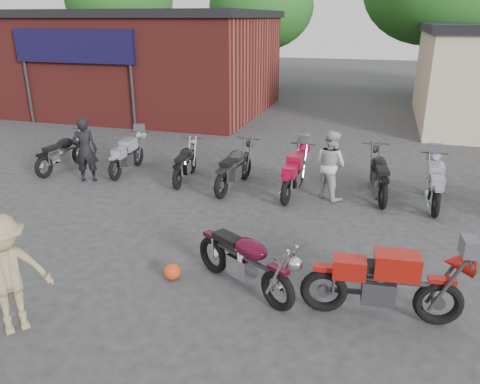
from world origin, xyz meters
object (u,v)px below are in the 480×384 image
(sportbike, at_px, (385,280))
(helmet, at_px, (172,271))
(vintage_motorcycle, at_px, (245,257))
(row_bike_2, at_px, (185,161))
(person_light, at_px, (330,165))
(row_bike_4, at_px, (294,171))
(row_bike_5, at_px, (379,172))
(person_dark, at_px, (85,150))
(row_bike_1, at_px, (127,153))
(row_bike_6, at_px, (435,182))
(row_bike_0, at_px, (63,151))
(person_tan, at_px, (7,275))
(row_bike_3, at_px, (235,165))

(sportbike, xyz_separation_m, helmet, (-3.26, 0.11, -0.48))
(vintage_motorcycle, distance_m, row_bike_2, 5.46)
(person_light, bearing_deg, row_bike_4, 35.51)
(row_bike_5, bearing_deg, person_dark, 88.90)
(sportbike, relative_size, row_bike_5, 1.04)
(sportbike, height_order, person_dark, person_dark)
(helmet, bearing_deg, row_bike_1, 126.30)
(row_bike_6, bearing_deg, row_bike_2, 90.30)
(row_bike_6, bearing_deg, vintage_motorcycle, 146.56)
(person_dark, distance_m, row_bike_5, 7.29)
(row_bike_0, bearing_deg, sportbike, -112.18)
(sportbike, bearing_deg, row_bike_0, 146.69)
(vintage_motorcycle, distance_m, person_tan, 3.27)
(person_tan, relative_size, row_bike_2, 0.93)
(person_tan, xyz_separation_m, row_bike_5, (4.55, 6.66, -0.25))
(vintage_motorcycle, bearing_deg, person_dark, 174.90)
(person_tan, relative_size, row_bike_4, 0.84)
(person_light, xyz_separation_m, row_bike_0, (-7.26, -0.01, -0.25))
(vintage_motorcycle, distance_m, person_light, 4.48)
(person_tan, distance_m, row_bike_3, 6.34)
(row_bike_1, bearing_deg, person_tan, -165.96)
(helmet, height_order, person_tan, person_tan)
(person_tan, bearing_deg, row_bike_0, 70.36)
(row_bike_5, height_order, row_bike_6, row_bike_5)
(row_bike_3, distance_m, row_bike_5, 3.44)
(row_bike_6, bearing_deg, sportbike, 167.91)
(row_bike_4, bearing_deg, row_bike_1, 88.19)
(vintage_motorcycle, height_order, person_dark, person_dark)
(person_tan, height_order, row_bike_2, person_tan)
(helmet, relative_size, row_bike_0, 0.15)
(helmet, height_order, row_bike_2, row_bike_2)
(vintage_motorcycle, distance_m, helmet, 1.31)
(vintage_motorcycle, relative_size, sportbike, 0.94)
(vintage_motorcycle, bearing_deg, helmet, -148.93)
(sportbike, relative_size, row_bike_0, 1.11)
(person_tan, bearing_deg, row_bike_3, 28.55)
(row_bike_0, bearing_deg, vintage_motorcycle, -118.36)
(person_dark, xyz_separation_m, row_bike_4, (5.28, 0.58, -0.24))
(person_tan, bearing_deg, sportbike, -31.27)
(person_dark, relative_size, row_bike_5, 0.80)
(person_light, xyz_separation_m, row_bike_1, (-5.48, 0.34, -0.27))
(row_bike_0, bearing_deg, row_bike_1, -73.29)
(vintage_motorcycle, relative_size, row_bike_0, 1.05)
(row_bike_0, distance_m, row_bike_6, 9.56)
(helmet, bearing_deg, person_dark, 137.13)
(vintage_motorcycle, xyz_separation_m, person_light, (0.75, 4.41, 0.22))
(row_bike_3, bearing_deg, row_bike_0, 95.39)
(person_light, relative_size, row_bike_3, 0.79)
(row_bike_1, distance_m, row_bike_5, 6.58)
(sportbike, xyz_separation_m, row_bike_6, (1.01, 4.75, -0.06))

